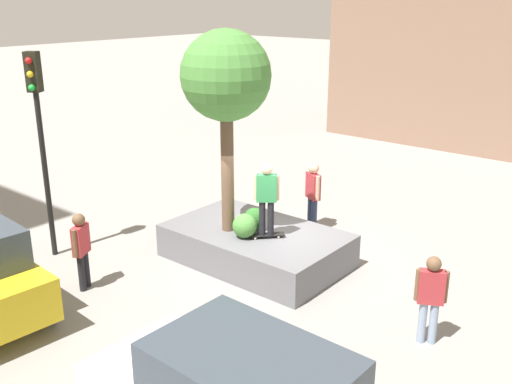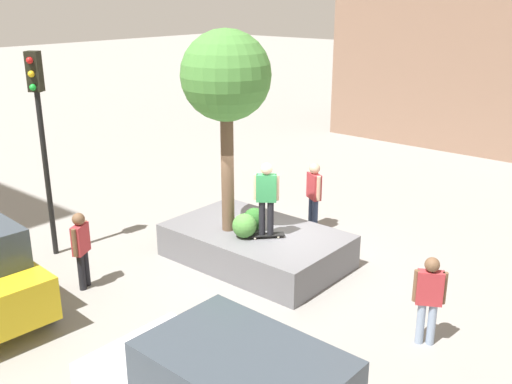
# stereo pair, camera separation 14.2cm
# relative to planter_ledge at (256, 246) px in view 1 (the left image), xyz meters

# --- Properties ---
(ground_plane) EXTENTS (120.00, 120.00, 0.00)m
(ground_plane) POSITION_rel_planter_ledge_xyz_m (-0.40, -0.22, -0.38)
(ground_plane) COLOR gray
(planter_ledge) EXTENTS (3.96, 2.45, 0.76)m
(planter_ledge) POSITION_rel_planter_ledge_xyz_m (0.00, 0.00, 0.00)
(planter_ledge) COLOR slate
(planter_ledge) RESTS_ON ground
(plaza_tree) EXTENTS (1.90, 1.90, 4.38)m
(plaza_tree) POSITION_rel_planter_ledge_xyz_m (0.50, 0.37, 3.75)
(plaza_tree) COLOR brown
(plaza_tree) RESTS_ON planter_ledge
(boxwood_shrub) EXTENTS (0.53, 0.53, 0.53)m
(boxwood_shrub) POSITION_rel_planter_ledge_xyz_m (-0.07, 0.47, 0.65)
(boxwood_shrub) COLOR #4C8C3D
(boxwood_shrub) RESTS_ON planter_ledge
(hedge_clump) EXTENTS (0.50, 0.50, 0.50)m
(hedge_clump) POSITION_rel_planter_ledge_xyz_m (0.05, -0.01, 0.63)
(hedge_clump) COLOR #2D6628
(hedge_clump) RESTS_ON planter_ledge
(skateboard) EXTENTS (0.69, 0.73, 0.07)m
(skateboard) POSITION_rel_planter_ledge_xyz_m (-0.44, 0.18, 0.44)
(skateboard) COLOR black
(skateboard) RESTS_ON planter_ledge
(skateboarder) EXTENTS (0.46, 0.40, 1.61)m
(skateboarder) POSITION_rel_planter_ledge_xyz_m (-0.44, 0.18, 1.38)
(skateboarder) COLOR black
(skateboarder) RESTS_ON skateboard
(traffic_light_corner) EXTENTS (0.37, 0.37, 4.65)m
(traffic_light_corner) POSITION_rel_planter_ledge_xyz_m (3.87, 2.72, 2.78)
(traffic_light_corner) COLOR black
(traffic_light_corner) RESTS_ON ground
(bystander_watching) EXTENTS (0.54, 0.41, 1.78)m
(bystander_watching) POSITION_rel_planter_ledge_xyz_m (0.10, -2.40, 0.65)
(bystander_watching) COLOR navy
(bystander_watching) RESTS_ON ground
(passerby_with_bag) EXTENTS (0.37, 0.51, 1.65)m
(passerby_with_bag) POSITION_rel_planter_ledge_xyz_m (1.90, 3.26, 0.57)
(passerby_with_bag) COLOR black
(passerby_with_bag) RESTS_ON ground
(pedestrian_crossing) EXTENTS (0.50, 0.38, 1.63)m
(pedestrian_crossing) POSITION_rel_planter_ledge_xyz_m (-4.39, 0.66, 0.56)
(pedestrian_crossing) COLOR #8C9EB7
(pedestrian_crossing) RESTS_ON ground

